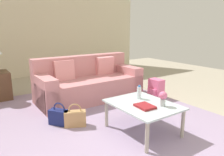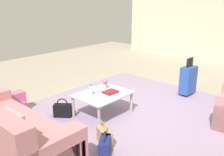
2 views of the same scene
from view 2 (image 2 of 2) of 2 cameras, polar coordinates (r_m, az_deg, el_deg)
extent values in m
plane|color=#A89E89|center=(4.70, 5.83, -8.51)|extent=(12.00, 12.00, 0.00)
cube|color=#9984A3|center=(4.16, 3.11, -12.01)|extent=(5.20, 4.40, 0.01)
cube|color=#C67F84|center=(3.80, -21.79, -12.64)|extent=(0.89, 2.12, 0.45)
cube|color=pink|center=(3.16, -21.45, -10.57)|extent=(0.15, 0.40, 0.41)
cube|color=silver|center=(4.54, -2.12, -3.68)|extent=(0.97, 0.75, 0.02)
cylinder|color=#ADA899|center=(4.73, 4.45, -5.60)|extent=(0.05, 0.05, 0.40)
cylinder|color=#ADA899|center=(4.14, -2.99, -9.13)|extent=(0.05, 0.05, 0.40)
cylinder|color=#ADA899|center=(5.12, -1.36, -3.70)|extent=(0.05, 0.05, 0.40)
cylinder|color=#ADA899|center=(4.58, -8.85, -6.58)|extent=(0.05, 0.05, 0.40)
cylinder|color=silver|center=(4.44, -4.85, -2.82)|extent=(0.06, 0.06, 0.18)
cylinder|color=#2D6BBC|center=(4.41, -4.89, -1.58)|extent=(0.04, 0.04, 0.02)
cube|color=maroon|center=(4.56, -0.35, -3.20)|extent=(0.27, 0.22, 0.03)
cylinder|color=#B2B7BC|center=(4.77, -1.59, -1.83)|extent=(0.07, 0.07, 0.10)
sphere|color=#DB6693|center=(4.73, -1.60, -0.69)|extent=(0.11, 0.11, 0.11)
cube|color=#2851AD|center=(5.78, 17.00, -0.42)|extent=(0.41, 0.24, 0.60)
cube|color=black|center=(5.67, 17.36, 3.43)|extent=(0.24, 0.04, 0.20)
cylinder|color=black|center=(6.00, 17.37, -3.08)|extent=(0.02, 0.05, 0.05)
cylinder|color=black|center=(5.76, 16.05, -3.80)|extent=(0.02, 0.05, 0.05)
cube|color=tan|center=(3.76, -1.72, -13.40)|extent=(0.26, 0.35, 0.24)
torus|color=tan|center=(3.69, -1.74, -11.54)|extent=(0.10, 0.19, 0.20)
cube|color=black|center=(4.67, -11.20, -7.32)|extent=(0.31, 0.34, 0.24)
torus|color=black|center=(4.61, -11.31, -5.74)|extent=(0.14, 0.16, 0.20)
cube|color=navy|center=(3.55, -1.66, -15.47)|extent=(0.34, 0.30, 0.24)
torus|color=navy|center=(3.48, -1.68, -13.53)|extent=(0.17, 0.13, 0.20)
cube|color=pink|center=(5.06, -20.94, -5.17)|extent=(0.30, 0.20, 0.40)
cube|color=pink|center=(4.99, -20.20, -6.40)|extent=(0.21, 0.06, 0.18)
camera|label=1|loc=(5.28, 31.55, 8.56)|focal=35.00mm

